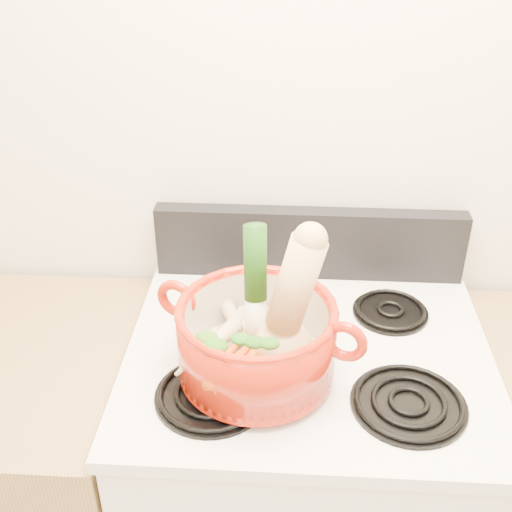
# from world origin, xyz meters

# --- Properties ---
(wall_back) EXTENTS (3.50, 0.02, 2.60)m
(wall_back) POSITION_xyz_m (0.00, 1.75, 1.30)
(wall_back) COLOR white
(wall_back) RESTS_ON floor
(stove_body) EXTENTS (0.76, 0.65, 0.92)m
(stove_body) POSITION_xyz_m (0.00, 1.40, 0.46)
(stove_body) COLOR white
(stove_body) RESTS_ON floor
(cooktop) EXTENTS (0.78, 0.67, 0.03)m
(cooktop) POSITION_xyz_m (0.00, 1.40, 0.93)
(cooktop) COLOR white
(cooktop) RESTS_ON stove_body
(control_backsplash) EXTENTS (0.76, 0.05, 0.18)m
(control_backsplash) POSITION_xyz_m (0.00, 1.70, 1.04)
(control_backsplash) COLOR black
(control_backsplash) RESTS_ON cooktop
(burner_front_left) EXTENTS (0.22, 0.22, 0.02)m
(burner_front_left) POSITION_xyz_m (-0.19, 1.24, 0.96)
(burner_front_left) COLOR black
(burner_front_left) RESTS_ON cooktop
(burner_front_right) EXTENTS (0.22, 0.22, 0.02)m
(burner_front_right) POSITION_xyz_m (0.19, 1.24, 0.96)
(burner_front_right) COLOR black
(burner_front_right) RESTS_ON cooktop
(burner_back_left) EXTENTS (0.17, 0.17, 0.02)m
(burner_back_left) POSITION_xyz_m (-0.19, 1.54, 0.96)
(burner_back_left) COLOR black
(burner_back_left) RESTS_ON cooktop
(burner_back_right) EXTENTS (0.17, 0.17, 0.02)m
(burner_back_right) POSITION_xyz_m (0.19, 1.54, 0.96)
(burner_back_right) COLOR black
(burner_back_right) RESTS_ON cooktop
(dutch_oven) EXTENTS (0.39, 0.39, 0.15)m
(dutch_oven) POSITION_xyz_m (-0.11, 1.30, 1.04)
(dutch_oven) COLOR #A21B09
(dutch_oven) RESTS_ON burner_front_left
(pot_handle_left) EXTENTS (0.09, 0.05, 0.09)m
(pot_handle_left) POSITION_xyz_m (-0.27, 1.36, 1.10)
(pot_handle_left) COLOR #A21B09
(pot_handle_left) RESTS_ON dutch_oven
(pot_handle_right) EXTENTS (0.09, 0.05, 0.09)m
(pot_handle_right) POSITION_xyz_m (0.06, 1.25, 1.10)
(pot_handle_right) COLOR #A21B09
(pot_handle_right) RESTS_ON dutch_oven
(squash) EXTENTS (0.20, 0.14, 0.31)m
(squash) POSITION_xyz_m (-0.06, 1.29, 1.14)
(squash) COLOR tan
(squash) RESTS_ON dutch_oven
(leek) EXTENTS (0.06, 0.08, 0.29)m
(leek) POSITION_xyz_m (-0.11, 1.34, 1.14)
(leek) COLOR white
(leek) RESTS_ON dutch_oven
(ginger) EXTENTS (0.08, 0.06, 0.04)m
(ginger) POSITION_xyz_m (-0.08, 1.40, 1.02)
(ginger) COLOR tan
(ginger) RESTS_ON dutch_oven
(parsnip_0) EXTENTS (0.16, 0.20, 0.06)m
(parsnip_0) POSITION_xyz_m (-0.16, 1.33, 1.02)
(parsnip_0) COLOR beige
(parsnip_0) RESTS_ON dutch_oven
(parsnip_1) EXTENTS (0.13, 0.18, 0.06)m
(parsnip_1) POSITION_xyz_m (-0.19, 1.33, 1.03)
(parsnip_1) COLOR beige
(parsnip_1) RESTS_ON dutch_oven
(parsnip_2) EXTENTS (0.11, 0.17, 0.05)m
(parsnip_2) POSITION_xyz_m (-0.15, 1.37, 1.03)
(parsnip_2) COLOR beige
(parsnip_2) RESTS_ON dutch_oven
(parsnip_3) EXTENTS (0.14, 0.16, 0.05)m
(parsnip_3) POSITION_xyz_m (-0.20, 1.29, 1.04)
(parsnip_3) COLOR beige
(parsnip_3) RESTS_ON dutch_oven
(carrot_0) EXTENTS (0.07, 0.15, 0.04)m
(carrot_0) POSITION_xyz_m (-0.10, 1.27, 1.02)
(carrot_0) COLOR #BF3709
(carrot_0) RESTS_ON dutch_oven
(carrot_1) EXTENTS (0.09, 0.15, 0.04)m
(carrot_1) POSITION_xyz_m (-0.16, 1.28, 1.03)
(carrot_1) COLOR #D6460A
(carrot_1) RESTS_ON dutch_oven
(carrot_2) EXTENTS (0.04, 0.16, 0.04)m
(carrot_2) POSITION_xyz_m (-0.10, 1.28, 1.03)
(carrot_2) COLOR #DD3D0B
(carrot_2) RESTS_ON dutch_oven
(carrot_3) EXTENTS (0.11, 0.15, 0.05)m
(carrot_3) POSITION_xyz_m (-0.15, 1.24, 1.04)
(carrot_3) COLOR #DE490B
(carrot_3) RESTS_ON dutch_oven
(carrot_4) EXTENTS (0.08, 0.15, 0.04)m
(carrot_4) POSITION_xyz_m (-0.10, 1.28, 1.04)
(carrot_4) COLOR #D2480A
(carrot_4) RESTS_ON dutch_oven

